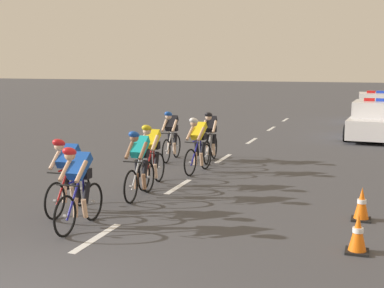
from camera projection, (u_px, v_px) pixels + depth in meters
The scene contains 12 objects.
lane_markings_centre at pixel (223, 158), 16.48m from camera, with size 0.14×25.60×0.01m.
cyclist_lead at pixel (78, 186), 9.40m from camera, with size 0.42×1.72×1.56m.
cyclist_second at pixel (67, 174), 10.40m from camera, with size 0.42×1.72×1.56m.
cyclist_third at pixel (139, 163), 11.55m from camera, with size 0.42×1.72×1.56m.
cyclist_fourth at pixel (151, 154), 12.66m from camera, with size 0.42×1.72×1.56m.
cyclist_fifth at pixel (198, 144), 14.24m from camera, with size 0.46×1.72×1.56m.
cyclist_sixth at pixel (210, 136), 15.83m from camera, with size 0.44×1.72×1.56m.
cyclist_seventh at pixel (171, 135), 16.05m from camera, with size 0.43×1.72×1.56m.
police_car_nearest at pixel (374, 121), 20.77m from camera, with size 2.19×4.49×1.59m.
police_car_second at pixel (375, 109), 26.32m from camera, with size 2.09×4.44×1.59m.
traffic_cone_mid at pixel (358, 234), 8.26m from camera, with size 0.36×0.36×0.64m.
traffic_cone_far at pixel (362, 204), 9.97m from camera, with size 0.36×0.36×0.64m.
Camera 1 is at (4.37, -4.93, 2.95)m, focal length 49.46 mm.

